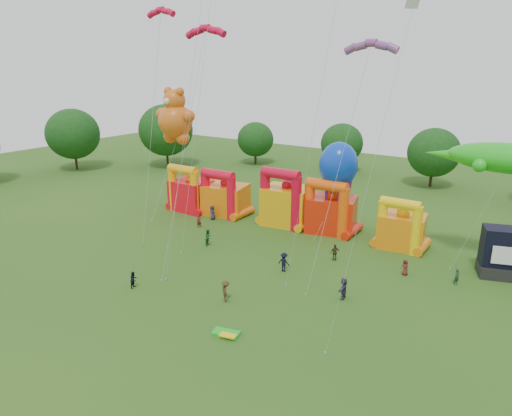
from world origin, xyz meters
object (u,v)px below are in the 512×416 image
Objects in this scene: bouncy_castle_0 at (190,193)px; spectator_4 at (335,252)px; teddy_bear_kite at (170,147)px; octopus_kite at (336,175)px; gecko_kite at (494,187)px; bouncy_castle_2 at (286,203)px; spectator_0 at (213,213)px.

bouncy_castle_0 is 24.15m from spectator_4.
teddy_bear_kite reaches higher than octopus_kite.
gecko_kite is at bearing 5.05° from teddy_bear_kite.
bouncy_castle_2 is 0.53× the size of gecko_kite.
bouncy_castle_0 is 6.65m from teddy_bear_kite.
gecko_kite is (22.55, 0.11, 5.37)m from bouncy_castle_2.
spectator_0 is 1.07× the size of spectator_4.
teddy_bear_kite is (-2.20, -1.03, 6.19)m from bouncy_castle_0.
spectator_0 is at bearing -3.10° from teddy_bear_kite.
octopus_kite is at bearing 31.29° from spectator_0.
octopus_kite is (-16.37, 0.78, -1.18)m from gecko_kite.
gecko_kite is at bearing -2.73° from octopus_kite.
bouncy_castle_0 is at bearing -56.30° from spectator_4.
bouncy_castle_0 is 0.88× the size of bouncy_castle_2.
spectator_4 is at bearing -10.76° from bouncy_castle_0.
bouncy_castle_2 is 17.38m from teddy_bear_kite.
octopus_kite is at bearing 10.68° from teddy_bear_kite.
spectator_0 is at bearing -162.88° from octopus_kite.
octopus_kite is 16.70m from spectator_0.
gecko_kite is 7.35× the size of spectator_0.
bouncy_castle_2 is 23.18m from gecko_kite.
spectator_4 is (18.56, -3.07, -0.06)m from spectator_0.
gecko_kite is at bearing 162.90° from spectator_4.
teddy_bear_kite is 9.27× the size of spectator_4.
bouncy_castle_2 is at bearing -80.02° from spectator_4.
octopus_kite is at bearing -109.90° from spectator_4.
octopus_kite reaches higher than spectator_4.
teddy_bear_kite is 27.23m from spectator_4.
spectator_4 is at bearing -7.64° from teddy_bear_kite.
bouncy_castle_0 is 5.52m from spectator_0.
spectator_4 is (9.85, -6.76, -1.90)m from bouncy_castle_2.
bouncy_castle_0 is 3.66× the size of spectator_4.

